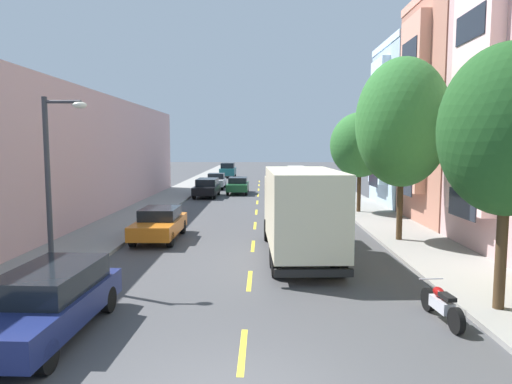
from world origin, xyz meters
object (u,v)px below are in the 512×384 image
object	(u,v)px
parked_sedan_orange	(160,223)
moving_forest_sedan	(238,185)
street_tree_nearest	(508,131)
parked_pickup_burgundy	(297,175)
parked_wagon_black	(207,187)
street_tree_second	(402,123)
parked_suv_teal	(228,170)
parked_hatchback_silver	(216,181)
delivery_box_truck	(300,208)
parked_motorcycle	(441,305)
parked_wagon_navy	(48,301)
street_lamp	(53,173)
street_tree_third	(360,145)

from	to	relation	value
parked_sedan_orange	moving_forest_sedan	distance (m)	20.20
street_tree_nearest	parked_pickup_burgundy	size ratio (longest dim) A/B	1.24
parked_wagon_black	moving_forest_sedan	size ratio (longest dim) A/B	1.05
street_tree_nearest	parked_sedan_orange	size ratio (longest dim) A/B	1.47
street_tree_second	parked_wagon_black	distance (m)	21.24
parked_suv_teal	parked_sedan_orange	size ratio (longest dim) A/B	1.07
parked_hatchback_silver	street_tree_second	bearing A→B (deg)	-67.08
delivery_box_truck	parked_motorcycle	distance (m)	7.09
parked_suv_teal	parked_wagon_navy	xyz separation A→B (m)	(-0.13, -51.34, -0.18)
parked_sedan_orange	parked_hatchback_silver	world-z (taller)	parked_hatchback_silver
street_lamp	parked_motorcycle	distance (m)	11.47
street_tree_third	delivery_box_truck	bearing A→B (deg)	-111.89
parked_sedan_orange	parked_motorcycle	distance (m)	13.19
delivery_box_truck	street_tree_third	bearing A→B (deg)	68.11
street_tree_third	street_tree_second	bearing A→B (deg)	-90.00
parked_hatchback_silver	moving_forest_sedan	distance (m)	5.13
parked_wagon_black	parked_pickup_burgundy	bearing A→B (deg)	59.95
street_lamp	moving_forest_sedan	distance (m)	27.20
parked_sedan_orange	parked_wagon_black	world-z (taller)	parked_wagon_black
street_tree_nearest	street_lamp	xyz separation A→B (m)	(-12.32, 2.38, -1.19)
street_tree_nearest	parked_motorcycle	size ratio (longest dim) A/B	3.22
delivery_box_truck	moving_forest_sedan	world-z (taller)	delivery_box_truck
street_tree_second	parked_pickup_burgundy	bearing A→B (deg)	93.72
parked_sedan_orange	moving_forest_sedan	xyz separation A→B (m)	(2.46, 20.05, 0.00)
parked_suv_teal	parked_hatchback_silver	distance (m)	16.18
parked_sedan_orange	street_tree_third	bearing A→B (deg)	37.12
parked_suv_teal	parked_wagon_black	world-z (taller)	parked_suv_teal
street_tree_second	delivery_box_truck	xyz separation A→B (m)	(-4.59, -2.85, -3.31)
moving_forest_sedan	parked_sedan_orange	bearing A→B (deg)	-97.00
parked_suv_teal	parked_wagon_navy	size ratio (longest dim) A/B	1.01
street_lamp	parked_hatchback_silver	world-z (taller)	street_lamp
parked_hatchback_silver	parked_suv_teal	bearing A→B (deg)	90.17
street_tree_third	street_lamp	size ratio (longest dim) A/B	1.11
parked_wagon_navy	parked_wagon_black	bearing A→B (deg)	89.66
street_tree_second	delivery_box_truck	bearing A→B (deg)	-148.16
street_tree_second	parked_wagon_black	xyz separation A→B (m)	(-10.62, 17.85, -4.42)
delivery_box_truck	parked_motorcycle	xyz separation A→B (m)	(2.94, -6.27, -1.51)
parked_pickup_burgundy	parked_motorcycle	bearing A→B (deg)	-89.36
parked_wagon_navy	parked_wagon_black	distance (m)	27.93
street_tree_nearest	street_tree_third	bearing A→B (deg)	90.00
parked_pickup_burgundy	parked_hatchback_silver	bearing A→B (deg)	-138.67
delivery_box_truck	parked_motorcycle	world-z (taller)	delivery_box_truck
street_tree_nearest	parked_motorcycle	xyz separation A→B (m)	(-1.65, -0.54, -4.21)
parked_wagon_navy	parked_pickup_burgundy	world-z (taller)	parked_pickup_burgundy
delivery_box_truck	street_lamp	bearing A→B (deg)	-156.58
parked_wagon_black	parked_hatchback_silver	bearing A→B (deg)	89.89
parked_sedan_orange	parked_hatchback_silver	bearing A→B (deg)	89.87
street_tree_third	parked_motorcycle	xyz separation A→B (m)	(-1.65, -17.70, -3.87)
moving_forest_sedan	street_lamp	bearing A→B (deg)	-98.76
street_tree_nearest	parked_sedan_orange	xyz separation A→B (m)	(-10.66, 9.09, -3.87)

